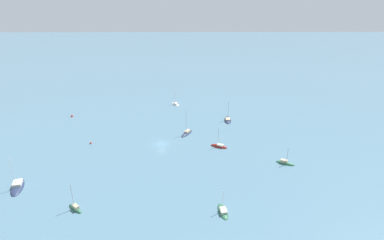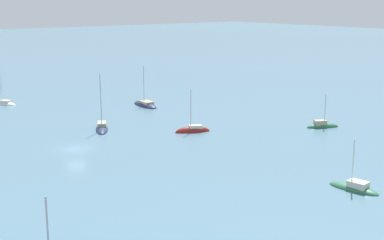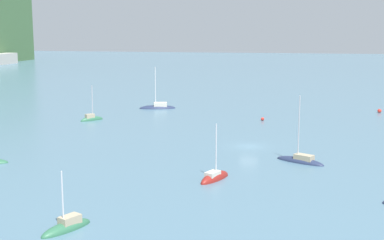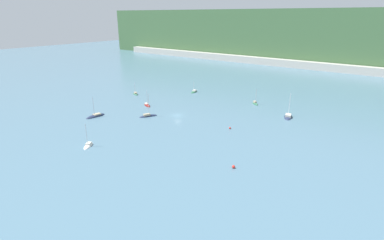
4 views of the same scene
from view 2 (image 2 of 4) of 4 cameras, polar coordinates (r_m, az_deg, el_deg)
ground_plane at (r=73.48m, az=-12.30°, el=-3.03°), size 600.00×600.00×0.00m
sailboat_0 at (r=83.40m, az=-9.59°, el=-0.93°), size 4.82×6.83×9.32m
sailboat_1 at (r=86.15m, az=13.72°, el=-0.70°), size 5.36×3.70×6.00m
sailboat_4 at (r=59.33m, az=16.92°, el=-7.01°), size 2.79×5.81×6.01m
sailboat_5 at (r=100.99m, az=-5.01°, el=1.55°), size 3.04×7.78×8.29m
sailboat_6 at (r=80.84m, az=0.07°, el=-1.23°), size 5.54×3.55×7.36m
sailboat_7 at (r=108.03m, az=-19.44°, el=1.62°), size 4.45×5.31×7.55m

